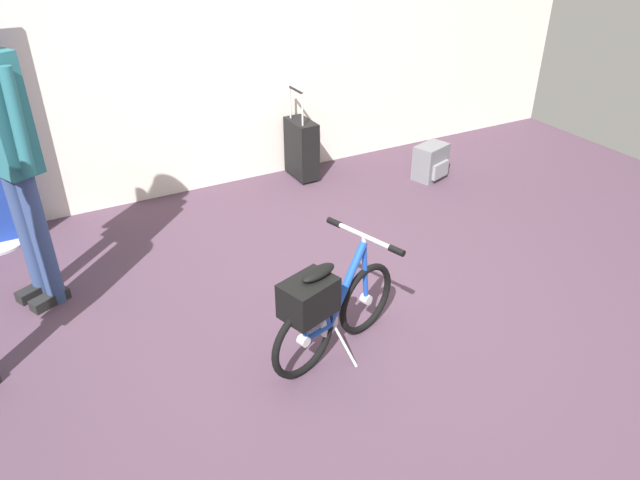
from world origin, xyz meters
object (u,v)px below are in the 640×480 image
at_px(rolling_suitcase, 302,148).
at_px(backpack_on_floor, 431,162).
at_px(folding_bike_foreground, 327,307).
at_px(visitor_browsing, 6,141).

bearing_deg(rolling_suitcase, backpack_on_floor, -29.49).
bearing_deg(folding_bike_foreground, visitor_browsing, 133.78).
distance_m(visitor_browsing, backpack_on_floor, 3.46).
relative_size(visitor_browsing, rolling_suitcase, 2.20).
height_order(rolling_suitcase, backpack_on_floor, rolling_suitcase).
bearing_deg(rolling_suitcase, visitor_browsing, -158.65).
height_order(folding_bike_foreground, rolling_suitcase, rolling_suitcase).
xyz_separation_m(visitor_browsing, backpack_on_floor, (3.32, 0.32, -0.91)).
bearing_deg(folding_bike_foreground, rolling_suitcase, 66.37).
relative_size(folding_bike_foreground, backpack_on_floor, 2.63).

